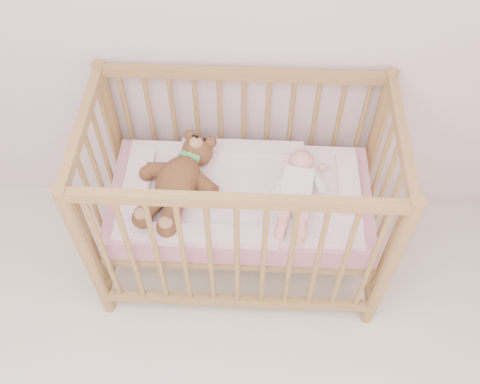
# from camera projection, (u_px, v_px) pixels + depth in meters

# --- Properties ---
(crib) EXTENTS (1.36, 0.76, 1.00)m
(crib) POSITION_uv_depth(u_px,v_px,m) (240.00, 199.00, 2.53)
(crib) COLOR #A37B45
(crib) RESTS_ON floor
(mattress) EXTENTS (1.22, 0.62, 0.13)m
(mattress) POSITION_uv_depth(u_px,v_px,m) (240.00, 201.00, 2.54)
(mattress) COLOR #C57A91
(mattress) RESTS_ON crib
(blanket) EXTENTS (1.10, 0.58, 0.06)m
(blanket) POSITION_uv_depth(u_px,v_px,m) (240.00, 191.00, 2.48)
(blanket) COLOR #E8A0BF
(blanket) RESTS_ON mattress
(baby) EXTENTS (0.32, 0.55, 0.13)m
(baby) POSITION_uv_depth(u_px,v_px,m) (297.00, 187.00, 2.40)
(baby) COLOR white
(baby) RESTS_ON blanket
(teddy_bear) EXTENTS (0.59, 0.69, 0.16)m
(teddy_bear) POSITION_uv_depth(u_px,v_px,m) (178.00, 181.00, 2.41)
(teddy_bear) COLOR brown
(teddy_bear) RESTS_ON blanket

